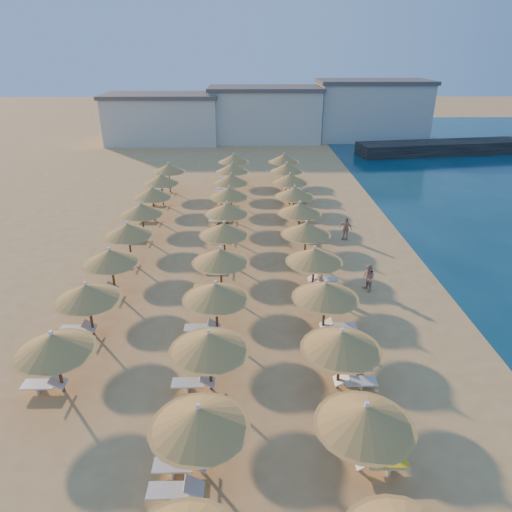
{
  "coord_description": "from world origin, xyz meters",
  "views": [
    {
      "loc": [
        -0.85,
        -19.81,
        12.24
      ],
      "look_at": [
        -0.49,
        4.0,
        1.3
      ],
      "focal_mm": 32.0,
      "sensor_mm": 36.0,
      "label": 1
    }
  ],
  "objects_px": {
    "parasol_row_west": "(224,230)",
    "beachgoer_a": "(320,277)",
    "beachgoer_c": "(346,228)",
    "jetty": "(473,146)",
    "parasol_row_east": "(306,229)",
    "beachgoer_b": "(368,278)"
  },
  "relations": [
    {
      "from": "jetty",
      "to": "beachgoer_a",
      "type": "xyz_separation_m",
      "value": [
        -24.58,
        -35.88,
        0.06
      ]
    },
    {
      "from": "jetty",
      "to": "beachgoer_c",
      "type": "xyz_separation_m",
      "value": [
        -21.77,
        -28.55,
        0.06
      ]
    },
    {
      "from": "beachgoer_b",
      "to": "jetty",
      "type": "bearing_deg",
      "value": 130.52
    },
    {
      "from": "parasol_row_east",
      "to": "beachgoer_b",
      "type": "distance_m",
      "value": 5.01
    },
    {
      "from": "jetty",
      "to": "beachgoer_c",
      "type": "relative_size",
      "value": 18.49
    },
    {
      "from": "parasol_row_east",
      "to": "parasol_row_west",
      "type": "relative_size",
      "value": 1.0
    },
    {
      "from": "parasol_row_west",
      "to": "beachgoer_b",
      "type": "xyz_separation_m",
      "value": [
        7.99,
        -3.73,
        -1.42
      ]
    },
    {
      "from": "parasol_row_west",
      "to": "beachgoer_a",
      "type": "height_order",
      "value": "parasol_row_west"
    },
    {
      "from": "parasol_row_west",
      "to": "beachgoer_b",
      "type": "distance_m",
      "value": 8.93
    },
    {
      "from": "parasol_row_east",
      "to": "beachgoer_c",
      "type": "relative_size",
      "value": 25.61
    },
    {
      "from": "beachgoer_b",
      "to": "beachgoer_c",
      "type": "height_order",
      "value": "beachgoer_c"
    },
    {
      "from": "parasol_row_west",
      "to": "beachgoer_c",
      "type": "xyz_separation_m",
      "value": [
        8.2,
        3.7,
        -1.39
      ]
    },
    {
      "from": "beachgoer_c",
      "to": "beachgoer_b",
      "type": "bearing_deg",
      "value": -53.86
    },
    {
      "from": "parasol_row_east",
      "to": "beachgoer_a",
      "type": "bearing_deg",
      "value": -83.15
    },
    {
      "from": "beachgoer_b",
      "to": "beachgoer_c",
      "type": "distance_m",
      "value": 7.43
    },
    {
      "from": "beachgoer_c",
      "to": "jetty",
      "type": "bearing_deg",
      "value": 90.39
    },
    {
      "from": "jetty",
      "to": "parasol_row_west",
      "type": "distance_m",
      "value": 44.05
    },
    {
      "from": "parasol_row_east",
      "to": "beachgoer_a",
      "type": "xyz_separation_m",
      "value": [
        0.44,
        -3.63,
        -1.4
      ]
    },
    {
      "from": "beachgoer_a",
      "to": "beachgoer_b",
      "type": "bearing_deg",
      "value": 81.29
    },
    {
      "from": "parasol_row_west",
      "to": "beachgoer_c",
      "type": "bearing_deg",
      "value": 24.29
    },
    {
      "from": "beachgoer_a",
      "to": "parasol_row_east",
      "type": "bearing_deg",
      "value": -179.84
    },
    {
      "from": "jetty",
      "to": "parasol_row_east",
      "type": "relative_size",
      "value": 0.72
    }
  ]
}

